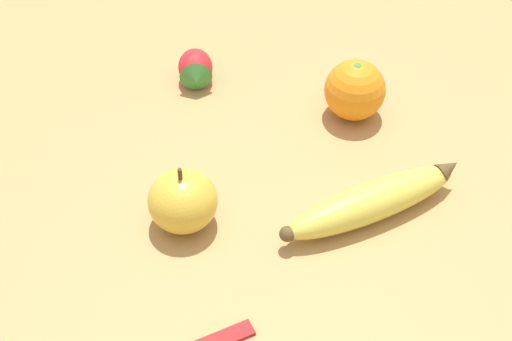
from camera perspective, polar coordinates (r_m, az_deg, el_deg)
ground_plane at (r=0.77m, az=6.64°, el=-3.16°), size 3.00×3.00×0.00m
banana at (r=0.76m, az=9.35°, el=-2.42°), size 0.21×0.13×0.04m
orange at (r=0.87m, az=7.91°, el=6.40°), size 0.07×0.07×0.07m
strawberry at (r=0.92m, az=-4.86°, el=8.07°), size 0.05×0.06×0.04m
apple at (r=0.74m, az=-5.88°, el=-2.44°), size 0.07×0.07×0.08m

